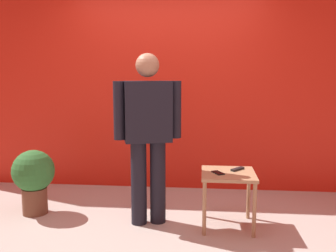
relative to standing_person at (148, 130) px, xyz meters
The scene contains 7 objects.
ground_plane 0.99m from the standing_person, 79.80° to the right, with size 12.00×12.00×0.00m, color #B7B2A8.
back_wall_red 1.31m from the standing_person, 87.36° to the left, with size 5.97×0.12×2.81m, color red.
standing_person is the anchor object (origin of this frame).
side_table 0.92m from the standing_person, ahead, with size 0.51×0.51×0.54m.
cell_phone 0.79m from the standing_person, ahead, with size 0.07×0.14×0.01m, color black.
tv_remote 0.96m from the standing_person, ahead, with size 0.04×0.17×0.02m, color black.
potted_plant 1.36m from the standing_person, behind, with size 0.44×0.44×0.69m.
Camera 1 is at (0.48, -3.20, 1.49)m, focal length 39.61 mm.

